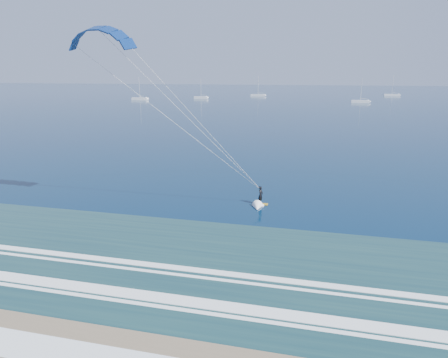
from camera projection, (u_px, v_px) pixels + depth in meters
ground at (19, 339)px, 21.33m from camera, size 900.00×900.00×0.00m
kitesurfer_rig at (185, 115)px, 39.07m from camera, size 19.30×8.43×18.96m
sailboat_0 at (140, 99)px, 205.33m from camera, size 8.55×2.40×11.65m
sailboat_1 at (201, 98)px, 214.60m from camera, size 7.41×2.40×10.35m
sailboat_2 at (258, 95)px, 236.55m from camera, size 8.54×2.40×11.54m
sailboat_3 at (360, 101)px, 186.60m from camera, size 8.19×2.40×11.44m
sailboat_4 at (392, 95)px, 239.00m from camera, size 8.96×2.40×12.15m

